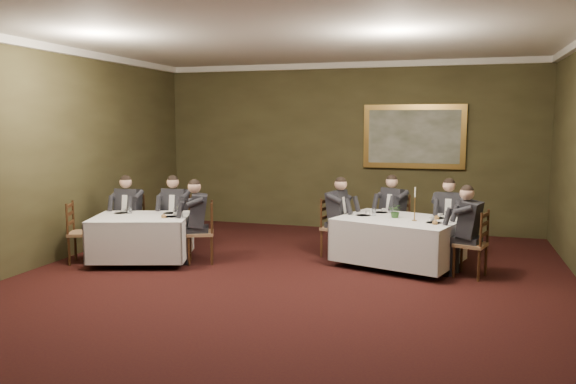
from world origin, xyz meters
The scene contains 27 objects.
ground centered at (0.00, 0.00, 0.00)m, with size 10.00×10.00×0.00m, color black.
ceiling centered at (0.00, 0.00, 3.50)m, with size 8.00×10.00×0.10m, color silver.
back_wall centered at (0.00, 5.00, 1.75)m, with size 8.00×0.10×3.50m, color #35311A.
left_wall centered at (-4.00, 0.00, 1.75)m, with size 0.10×10.00×3.50m, color #35311A.
crown_molding centered at (0.00, 0.00, 3.44)m, with size 8.00×10.00×0.12m.
table_main centered at (1.41, 2.12, 0.45)m, with size 2.15×1.87×0.67m.
table_second centered at (-2.60, 1.13, 0.45)m, with size 1.80×1.56×0.67m.
chair_main_backleft centered at (1.23, 3.15, 0.28)m, with size 0.60×0.59×1.00m.
diner_main_backleft centered at (1.23, 3.14, 0.51)m, with size 0.59×0.62×1.35m.
chair_main_backright centered at (2.15, 2.85, 0.28)m, with size 0.47×0.45×1.00m.
diner_main_backright centered at (2.15, 2.84, 0.51)m, with size 0.44×0.51×1.35m.
chair_main_endleft centered at (0.31, 2.47, 0.28)m, with size 0.50×0.51×1.00m.
diner_main_endleft centered at (0.33, 2.46, 0.51)m, with size 0.55×0.49×1.35m.
chair_main_endright centered at (2.50, 1.77, 0.28)m, with size 0.53×0.54×1.00m.
diner_main_endright centered at (2.49, 1.77, 0.51)m, with size 0.58×0.52×1.35m.
chair_sec_backleft centered at (-3.22, 1.76, 0.28)m, with size 0.47×0.45×1.00m.
diner_sec_backleft centered at (-3.22, 1.75, 0.51)m, with size 0.44×0.51×1.35m.
chair_sec_backright centered at (-2.44, 2.00, 0.28)m, with size 0.46×0.45×1.00m.
diner_sec_backright centered at (-2.44, 1.99, 0.51)m, with size 0.44×0.50×1.35m.
chair_sec_endright centered at (-1.68, 1.42, 0.28)m, with size 0.56×0.57×1.00m.
diner_sec_endright centered at (-1.69, 1.41, 0.51)m, with size 0.60×0.56×1.35m.
chair_sec_endleft centered at (-3.52, 0.85, 0.28)m, with size 0.56×0.57×1.00m.
centerpiece centered at (1.35, 2.16, 0.88)m, with size 0.21×0.18×0.24m, color #2D5926.
candlestick centered at (1.66, 1.97, 0.96)m, with size 0.08×0.08×0.54m.
place_setting_table_main centered at (1.11, 2.65, 0.80)m, with size 0.33×0.31×0.14m.
place_setting_table_second centered at (-3.03, 1.34, 0.80)m, with size 0.33×0.31×0.14m.
painting centered at (1.41, 4.94, 1.98)m, with size 2.03×0.09×1.29m.
Camera 1 is at (2.23, -6.75, 2.27)m, focal length 35.00 mm.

